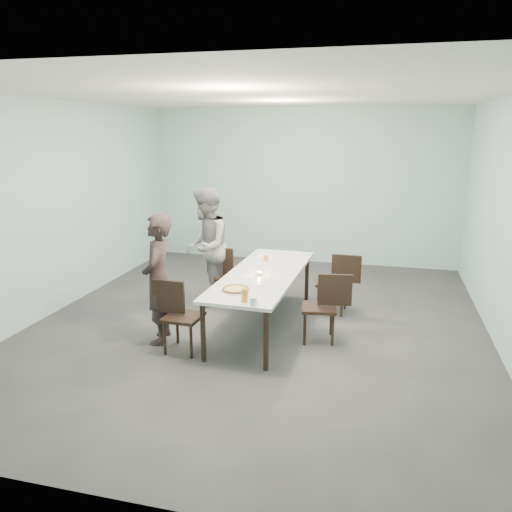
% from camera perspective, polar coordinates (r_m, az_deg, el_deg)
% --- Properties ---
extents(ground, '(7.00, 7.00, 0.00)m').
position_cam_1_polar(ground, '(6.91, 0.31, -7.77)').
color(ground, '#333335').
rests_on(ground, ground).
extents(room_shell, '(6.02, 7.02, 3.01)m').
position_cam_1_polar(room_shell, '(6.42, 0.33, 9.22)').
color(room_shell, '#A2CBC8').
rests_on(room_shell, ground).
extents(table, '(0.98, 2.63, 0.75)m').
position_cam_1_polar(table, '(6.61, 0.82, -2.42)').
color(table, white).
rests_on(table, ground).
extents(chair_near_left, '(0.62, 0.44, 0.87)m').
position_cam_1_polar(chair_near_left, '(6.03, -9.02, -6.19)').
color(chair_near_left, black).
rests_on(chair_near_left, ground).
extents(chair_far_left, '(0.63, 0.45, 0.87)m').
position_cam_1_polar(chair_far_left, '(7.54, -3.33, -1.84)').
color(chair_far_left, black).
rests_on(chair_far_left, ground).
extents(chair_near_right, '(0.64, 0.48, 0.87)m').
position_cam_1_polar(chair_near_right, '(6.29, 7.95, -5.29)').
color(chair_near_right, black).
rests_on(chair_near_right, ground).
extents(chair_far_right, '(0.62, 0.45, 0.87)m').
position_cam_1_polar(chair_far_right, '(7.27, 9.37, -2.64)').
color(chair_far_right, black).
rests_on(chair_far_right, ground).
extents(diner_near, '(0.50, 0.66, 1.62)m').
position_cam_1_polar(diner_near, '(6.23, -11.11, -2.63)').
color(diner_near, black).
rests_on(diner_near, ground).
extents(diner_far, '(0.82, 0.97, 1.77)m').
position_cam_1_polar(diner_far, '(7.51, -5.71, 1.07)').
color(diner_far, gray).
rests_on(diner_far, ground).
extents(pizza, '(0.34, 0.34, 0.04)m').
position_cam_1_polar(pizza, '(5.87, -2.35, -3.84)').
color(pizza, white).
rests_on(pizza, table).
extents(side_plate, '(0.18, 0.18, 0.01)m').
position_cam_1_polar(side_plate, '(6.12, 0.21, -3.20)').
color(side_plate, white).
rests_on(side_plate, table).
extents(beer_glass, '(0.08, 0.08, 0.15)m').
position_cam_1_polar(beer_glass, '(5.49, -1.30, -4.52)').
color(beer_glass, '#C37E2A').
rests_on(beer_glass, table).
extents(water_tumbler, '(0.08, 0.08, 0.09)m').
position_cam_1_polar(water_tumbler, '(5.39, -0.33, -5.21)').
color(water_tumbler, silver).
rests_on(water_tumbler, table).
extents(tealight, '(0.06, 0.06, 0.05)m').
position_cam_1_polar(tealight, '(6.49, 0.37, -2.03)').
color(tealight, silver).
rests_on(tealight, table).
extents(amber_tumbler, '(0.07, 0.07, 0.08)m').
position_cam_1_polar(amber_tumbler, '(7.19, 1.15, -0.22)').
color(amber_tumbler, '#C37E2A').
rests_on(amber_tumbler, table).
extents(menu, '(0.31, 0.23, 0.01)m').
position_cam_1_polar(menu, '(7.42, 1.31, -0.06)').
color(menu, silver).
rests_on(menu, table).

